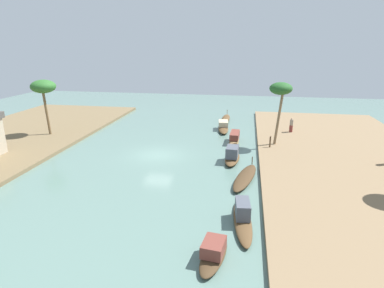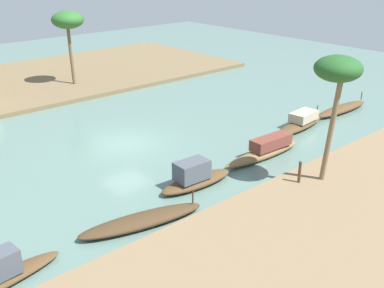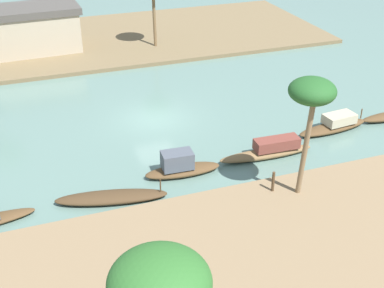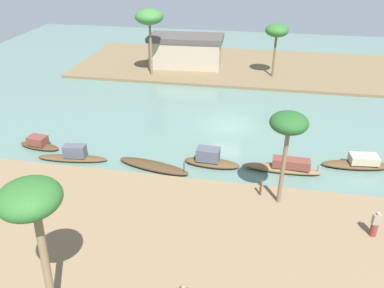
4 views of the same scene
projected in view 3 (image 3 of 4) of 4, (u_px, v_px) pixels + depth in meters
name	position (u px, v px, depth m)	size (l,w,h in m)	color
river_water	(155.00, 119.00, 32.37)	(72.93, 72.93, 0.00)	slate
riverbank_right	(104.00, 40.00, 45.95)	(39.72, 15.25, 0.31)	brown
sampan_upstream_small	(181.00, 166.00, 26.44)	(4.03, 1.39, 1.35)	brown
sampan_with_red_awning	(112.00, 197.00, 24.51)	(5.47, 2.29, 1.04)	#47331E
sampan_open_hull	(270.00, 150.00, 28.04)	(5.43, 1.13, 1.08)	brown
sampan_foreground	(335.00, 125.00, 30.78)	(4.86, 1.59, 1.05)	brown
mooring_post	(273.00, 182.00, 24.59)	(0.14, 0.14, 1.05)	#4C3823
palm_tree_left_far	(312.00, 94.00, 22.06)	(2.09, 2.09, 5.93)	#7F6647
riverside_building	(25.00, 29.00, 41.80)	(8.95, 4.66, 3.66)	tan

